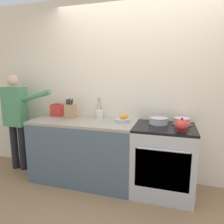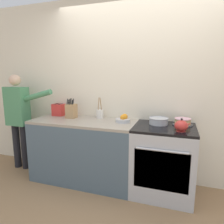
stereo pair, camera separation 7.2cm
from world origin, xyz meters
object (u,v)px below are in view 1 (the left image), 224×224
Objects in this scene: tea_kettle at (182,125)px; knife_block at (71,111)px; mixing_bowl at (159,121)px; stove_range at (163,160)px; utensil_crock at (99,114)px; person_baker at (16,115)px; layer_cake at (182,121)px; fruit_bowl at (123,119)px; toaster at (57,110)px.

tea_kettle is 0.63× the size of knife_block.
stove_range is at bearing -51.72° from mixing_bowl.
stove_range is 0.56m from tea_kettle.
utensil_crock reaches higher than knife_block.
person_baker is (-0.91, -0.08, -0.09)m from knife_block.
utensil_crock reaches higher than mixing_bowl.
stove_range is 0.55m from layer_cake.
person_baker reaches higher than layer_cake.
person_baker is at bearing 176.09° from tea_kettle.
stove_range is 3.03× the size of knife_block.
person_baker is (-2.26, 0.02, 0.46)m from stove_range.
knife_block reaches higher than tea_kettle.
knife_block reaches higher than layer_cake.
person_baker is at bearing -177.72° from fruit_bowl.
tea_kettle is 0.78m from fruit_bowl.
fruit_bowl is at bearing -19.44° from utensil_crock.
layer_cake is 1.84m from toaster.
stove_range is at bearing -143.82° from layer_cake.
tea_kettle is at bearing -17.59° from fruit_bowl.
layer_cake is 0.31m from tea_kettle.
toaster is at bearing 12.40° from person_baker.
knife_block is (-1.35, 0.10, 0.55)m from stove_range.
stove_range is 1.73m from toaster.
fruit_bowl reaches higher than stove_range.
toaster is (-1.08, 0.11, 0.05)m from fruit_bowl.
fruit_bowl is (0.80, -0.01, -0.07)m from knife_block.
knife_block is 0.95× the size of utensil_crock.
tea_kettle is (0.19, -0.15, 0.51)m from stove_range.
layer_cake is 1.16m from utensil_crock.
stove_range is 3.61× the size of layer_cake.
knife_block is 0.42m from utensil_crock.
toaster reaches higher than fruit_bowl.
toaster is (-1.82, 0.35, 0.03)m from tea_kettle.
tea_kettle is (-0.02, -0.30, 0.02)m from layer_cake.
stove_range is 4.83× the size of tea_kettle.
mixing_bowl is 0.82× the size of utensil_crock.
utensil_crock is (-1.16, 0.07, 0.03)m from layer_cake.
utensil_crock reaches higher than toaster.
mixing_bowl is 1.27m from knife_block.
layer_cake is 1.34× the size of tea_kettle.
tea_kettle reaches higher than layer_cake.
layer_cake is 0.30m from mixing_bowl.
tea_kettle is at bearing -18.24° from utensil_crock.
fruit_bowl is at bearing -1.42° from person_baker.
stove_range is at bearing -4.09° from knife_block.
tea_kettle is 0.94× the size of fruit_bowl.
toaster is (-0.28, 0.10, -0.02)m from knife_block.
layer_cake is 0.76m from fruit_bowl.
toaster is (-1.63, 0.20, 0.53)m from stove_range.
mixing_bowl is 1.28× the size of fruit_bowl.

